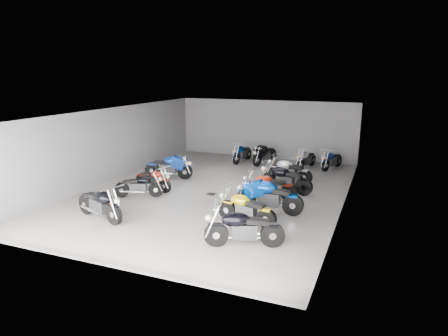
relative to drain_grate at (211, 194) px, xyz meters
The scene contains 20 objects.
ground 0.50m from the drain_grate, 90.00° to the left, with size 14.00×14.00×0.00m, color #9C9994.
wall_back 7.67m from the drain_grate, 90.00° to the left, with size 10.00×0.10×3.20m, color slate.
wall_left 5.27m from the drain_grate, behind, with size 0.10×14.00×3.20m, color slate.
wall_right 5.27m from the drain_grate, ahead, with size 0.10×14.00×3.20m, color slate.
ceiling 3.25m from the drain_grate, 90.00° to the left, with size 10.00×14.00×0.04m, color black.
drain_grate is the anchor object (origin of this frame).
motorcycle_left_a 4.53m from the drain_grate, 120.04° to the right, with size 2.19×0.81×0.99m.
motorcycle_left_c 2.83m from the drain_grate, 150.38° to the right, with size 1.78×0.91×0.84m.
motorcycle_left_d 2.48m from the drain_grate, behind, with size 1.89×0.59×0.84m.
motorcycle_left_e 3.14m from the drain_grate, 151.88° to the left, with size 2.22×0.63×0.98m.
motorcycle_right_a 4.99m from the drain_grate, 55.78° to the right, with size 2.15×0.94×0.99m.
motorcycle_right_b 3.38m from the drain_grate, 46.93° to the right, with size 2.09×0.60×0.93m.
motorcycle_right_c 2.97m from the drain_grate, 24.12° to the right, with size 2.40×0.49×1.05m.
motorcycle_right_d 2.34m from the drain_grate, ahead, with size 2.09×0.57×0.92m.
motorcycle_right_e 3.00m from the drain_grate, 27.50° to the left, with size 2.26×0.62×1.00m.
motorcycle_right_f 3.84m from the drain_grate, 50.90° to the left, with size 2.12×0.60×0.94m.
motorcycle_back_c 5.95m from the drain_grate, 97.82° to the left, with size 0.46×2.04×0.90m.
motorcycle_back_d 5.93m from the drain_grate, 85.78° to the left, with size 0.71×2.12×0.95m.
motorcycle_back_e 6.41m from the drain_grate, 65.71° to the left, with size 0.64×1.93×0.86m.
motorcycle_back_f 7.20m from the drain_grate, 57.54° to the left, with size 0.76×1.90×0.86m.
Camera 1 is at (6.18, -14.33, 4.76)m, focal length 32.00 mm.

